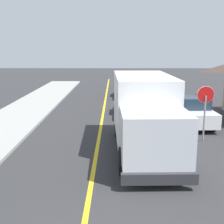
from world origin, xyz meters
TOP-DOWN VIEW (x-y plane):
  - centre_line_yellow at (0.00, 10.00)m, footprint 0.16×56.00m
  - box_truck at (2.04, 8.59)m, footprint 2.61×7.25m
  - parked_car_near at (2.05, 15.64)m, footprint 1.83×4.41m
  - parked_car_mid at (2.03, 22.88)m, footprint 1.83×4.41m
  - parked_car_far at (2.40, 30.19)m, footprint 1.82×4.41m
  - parked_van_across at (5.20, 12.93)m, footprint 1.99×4.47m
  - stop_sign at (4.99, 9.83)m, footprint 0.80×0.10m

SIDE VIEW (x-z plane):
  - centre_line_yellow at x=0.00m, z-range 0.00..0.01m
  - parked_car_near at x=2.05m, z-range -0.04..1.63m
  - parked_car_mid at x=2.03m, z-range -0.04..1.63m
  - parked_car_far at x=2.40m, z-range -0.04..1.63m
  - parked_van_across at x=5.20m, z-range -0.04..1.63m
  - box_truck at x=2.04m, z-range 0.17..3.37m
  - stop_sign at x=4.99m, z-range 0.53..3.18m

